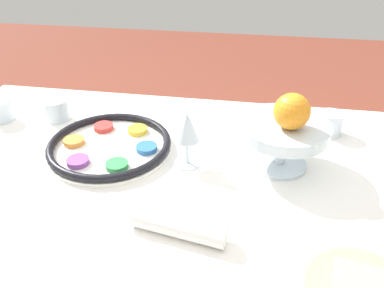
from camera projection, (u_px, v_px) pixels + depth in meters
name	position (u px, v px, depth m)	size (l,w,h in m)	color
dining_table	(189.00, 283.00, 1.09)	(1.54, 0.90, 0.76)	white
seder_plate	(110.00, 145.00, 1.00)	(0.33, 0.33, 0.03)	white
wine_glass	(187.00, 129.00, 0.90)	(0.07, 0.07, 0.14)	silver
fruit_stand	(283.00, 133.00, 0.90)	(0.22, 0.22, 0.12)	silver
orange_fruit	(292.00, 111.00, 0.84)	(0.08, 0.08, 0.08)	orange
napkin_roll	(178.00, 226.00, 0.73)	(0.20, 0.08, 0.05)	white
cup_near	(1.00, 111.00, 1.13)	(0.07, 0.07, 0.06)	silver
cup_mid	(57.00, 110.00, 1.13)	(0.07, 0.07, 0.06)	silver
cup_far	(330.00, 123.00, 1.06)	(0.07, 0.07, 0.06)	silver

